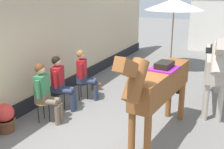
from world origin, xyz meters
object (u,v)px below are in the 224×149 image
seated_visitor_near (45,90)px  seated_visitor_middle (60,80)px  saddled_horse_far (215,64)px  saddled_horse_near (159,85)px  satchel_bag (96,87)px  flower_planter_middle (5,117)px  seated_visitor_far (84,72)px  spare_stool_white (152,75)px  cafe_parasol (174,5)px

seated_visitor_near → seated_visitor_middle: 0.72m
saddled_horse_far → saddled_horse_near: bearing=-111.1°
seated_visitor_middle → saddled_horse_near: bearing=-7.7°
saddled_horse_near → satchel_bag: 3.35m
seated_visitor_near → seated_visitor_middle: (-0.08, 0.72, 0.00)m
seated_visitor_near → flower_planter_middle: bearing=-123.2°
saddled_horse_near → saddled_horse_far: bearing=68.9°
saddled_horse_near → saddled_horse_far: same height
saddled_horse_near → seated_visitor_near: bearing=-171.7°
seated_visitor_far → satchel_bag: (-0.06, 0.78, -0.68)m
saddled_horse_near → spare_stool_white: bearing=109.2°
saddled_horse_far → spare_stool_white: bearing=157.3°
seated_visitor_far → satchel_bag: size_ratio=4.96×
seated_visitor_middle → saddled_horse_far: saddled_horse_far is taller
seated_visitor_middle → spare_stool_white: bearing=58.0°
spare_stool_white → saddled_horse_far: bearing=-22.7°
saddled_horse_far → flower_planter_middle: size_ratio=4.67×
saddled_horse_near → saddled_horse_far: 2.28m
spare_stool_white → satchel_bag: (-1.47, -0.90, -0.30)m
seated_visitor_middle → satchel_bag: 1.77m
seated_visitor_far → cafe_parasol: size_ratio=0.54×
seated_visitor_far → saddled_horse_near: 2.73m
flower_planter_middle → spare_stool_white: bearing=63.4°
seated_visitor_middle → saddled_horse_near: (2.59, -0.35, 0.38)m
seated_visitor_far → spare_stool_white: 2.22m
saddled_horse_far → spare_stool_white: 2.12m
flower_planter_middle → satchel_bag: 3.16m
saddled_horse_far → satchel_bag: size_ratio=10.67×
seated_visitor_middle → flower_planter_middle: 1.59m
seated_visitor_near → spare_stool_white: (1.51, 3.25, -0.38)m
seated_visitor_middle → spare_stool_white: (1.59, 2.54, -0.38)m
saddled_horse_near → satchel_bag: saddled_horse_near is taller
spare_stool_white → seated_visitor_near: bearing=-114.9°
saddled_horse_near → flower_planter_middle: size_ratio=4.68×
seated_visitor_near → saddled_horse_near: saddled_horse_near is taller
seated_visitor_far → flower_planter_middle: (-0.59, -2.33, -0.44)m
saddled_horse_far → satchel_bag: saddled_horse_far is taller
cafe_parasol → seated_visitor_middle: bearing=-107.6°
seated_visitor_middle → satchel_bag: seated_visitor_middle is taller
saddled_horse_near → satchel_bag: size_ratio=10.70×
seated_visitor_middle → spare_stool_white: 3.01m
flower_planter_middle → seated_visitor_far: bearing=75.7°
cafe_parasol → spare_stool_white: (0.03, -2.40, -1.96)m
seated_visitor_middle → spare_stool_white: size_ratio=3.02×
saddled_horse_far → spare_stool_white: size_ratio=6.50×
seated_visitor_near → seated_visitor_middle: size_ratio=1.00×
seated_visitor_far → seated_visitor_middle: bearing=-101.6°
seated_visitor_middle → saddled_horse_near: size_ratio=0.46×
cafe_parasol → seated_visitor_near: bearing=-104.7°
seated_visitor_far → cafe_parasol: 4.59m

